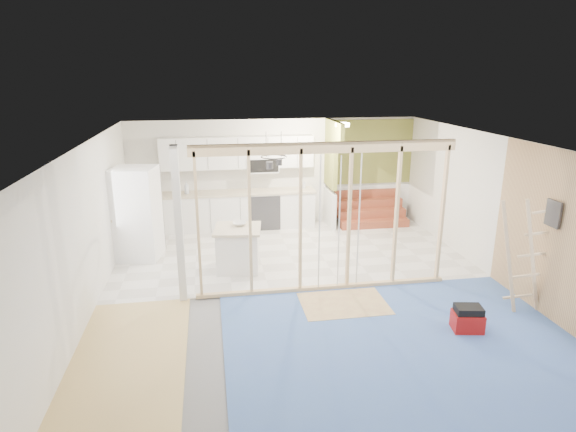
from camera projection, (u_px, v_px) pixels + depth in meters
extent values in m
cube|color=slate|center=(307.00, 291.00, 8.38)|extent=(7.00, 8.00, 0.01)
cube|color=silver|center=(308.00, 142.00, 7.64)|extent=(7.00, 8.00, 0.01)
cube|color=white|center=(275.00, 173.00, 11.79)|extent=(7.00, 0.01, 2.60)
cube|color=white|center=(399.00, 352.00, 4.23)|extent=(7.00, 0.01, 2.60)
cube|color=white|center=(87.00, 231.00, 7.46)|extent=(0.01, 8.00, 2.60)
cube|color=white|center=(500.00, 210.00, 8.56)|extent=(0.01, 8.00, 2.60)
cube|color=silver|center=(288.00, 250.00, 10.27)|extent=(7.00, 4.00, 0.02)
cube|color=#4467A7|center=(406.00, 347.00, 6.65)|extent=(5.00, 4.00, 0.02)
cube|color=#DDBE71|center=(125.00, 374.00, 6.06)|extent=(1.50, 4.00, 0.02)
cube|color=tan|center=(344.00, 304.00, 7.89)|extent=(1.40, 1.00, 0.01)
cube|color=#D8B284|center=(327.00, 148.00, 7.71)|extent=(4.40, 0.09, 0.18)
cube|color=#D8B284|center=(323.00, 287.00, 8.42)|extent=(4.40, 0.09, 0.06)
cube|color=silver|center=(179.00, 226.00, 7.68)|extent=(0.12, 0.14, 2.60)
cube|color=#D8B284|center=(198.00, 225.00, 7.73)|extent=(0.04, 0.09, 2.40)
cube|color=#D8B284|center=(250.00, 223.00, 7.86)|extent=(0.04, 0.09, 2.40)
cube|color=#D8B284|center=(300.00, 220.00, 7.99)|extent=(0.04, 0.09, 2.40)
cube|color=#D8B284|center=(349.00, 218.00, 8.12)|extent=(0.04, 0.09, 2.40)
cube|color=#D8B284|center=(396.00, 216.00, 8.25)|extent=(0.04, 0.09, 2.40)
cube|color=#D8B284|center=(442.00, 213.00, 8.39)|extent=(0.04, 0.09, 2.40)
cylinder|color=silver|center=(319.00, 224.00, 8.04)|extent=(0.02, 0.02, 2.35)
cylinder|color=silver|center=(359.00, 221.00, 8.19)|extent=(0.02, 0.02, 2.35)
cylinder|color=silver|center=(339.00, 223.00, 8.12)|extent=(0.02, 0.02, 2.35)
cube|color=white|center=(240.00, 211.00, 11.61)|extent=(3.60, 0.60, 0.88)
cube|color=beige|center=(239.00, 193.00, 11.48)|extent=(3.66, 0.64, 0.05)
cube|color=white|center=(135.00, 230.00, 10.21)|extent=(0.60, 1.60, 0.88)
cube|color=beige|center=(133.00, 209.00, 10.08)|extent=(0.64, 1.64, 0.05)
cube|color=white|center=(238.00, 152.00, 11.32)|extent=(3.60, 0.34, 0.75)
cube|color=white|center=(263.00, 165.00, 11.46)|extent=(0.72, 0.38, 0.36)
cube|color=black|center=(264.00, 166.00, 11.28)|extent=(0.68, 0.02, 0.30)
cube|color=olive|center=(331.00, 154.00, 11.43)|extent=(0.10, 0.90, 1.60)
cube|color=white|center=(330.00, 208.00, 11.81)|extent=(0.10, 0.90, 0.90)
cube|color=olive|center=(340.00, 134.00, 10.61)|extent=(0.10, 0.50, 0.50)
cube|color=olive|center=(370.00, 152.00, 12.01)|extent=(2.20, 0.04, 1.60)
cube|color=white|center=(367.00, 202.00, 12.38)|extent=(2.20, 0.04, 0.90)
cube|color=brown|center=(375.00, 224.00, 11.75)|extent=(1.70, 0.26, 0.20)
cube|color=brown|center=(372.00, 213.00, 11.94)|extent=(1.70, 0.26, 0.20)
cube|color=brown|center=(369.00, 203.00, 12.12)|extent=(1.70, 0.26, 0.20)
cube|color=brown|center=(366.00, 193.00, 12.31)|extent=(1.70, 0.26, 0.20)
torus|color=black|center=(274.00, 157.00, 9.54)|extent=(0.52, 0.52, 0.02)
cylinder|color=black|center=(266.00, 144.00, 9.45)|extent=(0.01, 0.01, 0.50)
cylinder|color=black|center=(281.00, 144.00, 9.50)|extent=(0.01, 0.01, 0.50)
cylinder|color=#38393E|center=(270.00, 165.00, 9.48)|extent=(0.14, 0.14, 0.14)
cylinder|color=#38393E|center=(279.00, 162.00, 9.69)|extent=(0.12, 0.12, 0.12)
cube|color=#38393E|center=(553.00, 214.00, 7.12)|extent=(0.04, 0.30, 0.40)
cylinder|color=#FFEABF|center=(342.00, 125.00, 10.71)|extent=(0.32, 0.32, 0.08)
cube|color=white|center=(137.00, 214.00, 9.62)|extent=(0.94, 0.92, 1.88)
cube|color=#38393E|center=(158.00, 213.00, 9.68)|extent=(0.15, 0.74, 1.84)
cube|color=white|center=(238.00, 250.00, 9.19)|extent=(0.87, 0.87, 0.78)
cube|color=beige|center=(237.00, 229.00, 9.07)|extent=(0.98, 0.98, 0.05)
imported|color=silver|center=(239.00, 224.00, 9.19)|extent=(0.26, 0.26, 0.06)
imported|color=silver|center=(187.00, 188.00, 11.22)|extent=(0.12, 0.12, 0.30)
imported|color=silver|center=(304.00, 184.00, 11.80)|extent=(0.12, 0.12, 0.21)
cube|color=#9D100E|center=(467.00, 322.00, 7.05)|extent=(0.47, 0.39, 0.29)
cube|color=black|center=(469.00, 310.00, 6.99)|extent=(0.42, 0.34, 0.11)
cube|color=tan|center=(509.00, 258.00, 7.39)|extent=(0.42, 0.17, 1.82)
cube|color=tan|center=(532.00, 256.00, 7.45)|extent=(0.42, 0.17, 1.82)
cube|color=tan|center=(517.00, 296.00, 7.62)|extent=(0.43, 0.17, 0.12)
cube|color=tan|center=(525.00, 276.00, 7.53)|extent=(0.43, 0.17, 0.12)
cube|color=tan|center=(532.00, 255.00, 7.44)|extent=(0.43, 0.17, 0.12)
cube|color=tan|center=(540.00, 233.00, 7.36)|extent=(0.43, 0.17, 0.12)
cube|color=tan|center=(548.00, 211.00, 7.27)|extent=(0.43, 0.17, 0.12)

